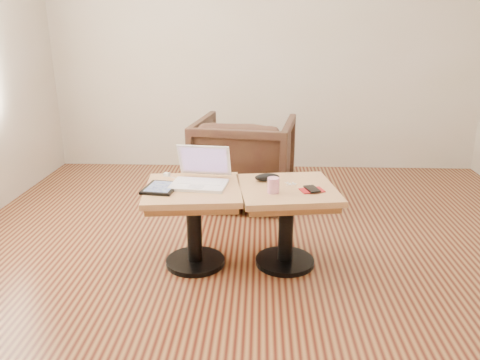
{
  "coord_description": "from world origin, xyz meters",
  "views": [
    {
      "loc": [
        -0.05,
        -2.73,
        1.49
      ],
      "look_at": [
        -0.17,
        -0.01,
        0.58
      ],
      "focal_mm": 35.0,
      "sensor_mm": 36.0,
      "label": 1
    }
  ],
  "objects_px": {
    "side_table_left": "(194,207)",
    "armchair": "(245,160)",
    "side_table_right": "(287,207)",
    "striped_cup": "(273,185)",
    "laptop": "(201,177)"
  },
  "relations": [
    {
      "from": "side_table_left",
      "to": "armchair",
      "type": "xyz_separation_m",
      "value": [
        0.28,
        1.18,
        -0.02
      ]
    },
    {
      "from": "armchair",
      "to": "side_table_right",
      "type": "bearing_deg",
      "value": 113.44
    },
    {
      "from": "side_table_left",
      "to": "striped_cup",
      "type": "relative_size",
      "value": 7.01
    },
    {
      "from": "striped_cup",
      "to": "armchair",
      "type": "relative_size",
      "value": 0.11
    },
    {
      "from": "laptop",
      "to": "striped_cup",
      "type": "relative_size",
      "value": 4.07
    },
    {
      "from": "side_table_right",
      "to": "laptop",
      "type": "relative_size",
      "value": 1.77
    },
    {
      "from": "striped_cup",
      "to": "armchair",
      "type": "xyz_separation_m",
      "value": [
        -0.21,
        1.25,
        -0.2
      ]
    },
    {
      "from": "side_table_left",
      "to": "laptop",
      "type": "distance_m",
      "value": 0.2
    },
    {
      "from": "striped_cup",
      "to": "side_table_right",
      "type": "bearing_deg",
      "value": 49.95
    },
    {
      "from": "side_table_left",
      "to": "striped_cup",
      "type": "xyz_separation_m",
      "value": [
        0.5,
        -0.08,
        0.18
      ]
    },
    {
      "from": "side_table_left",
      "to": "laptop",
      "type": "xyz_separation_m",
      "value": [
        0.04,
        0.07,
        0.18
      ]
    },
    {
      "from": "side_table_right",
      "to": "armchair",
      "type": "distance_m",
      "value": 1.19
    },
    {
      "from": "side_table_left",
      "to": "laptop",
      "type": "relative_size",
      "value": 1.72
    },
    {
      "from": "side_table_left",
      "to": "side_table_right",
      "type": "relative_size",
      "value": 0.97
    },
    {
      "from": "side_table_right",
      "to": "armchair",
      "type": "bearing_deg",
      "value": 96.58
    }
  ]
}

